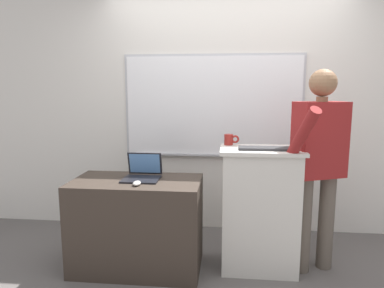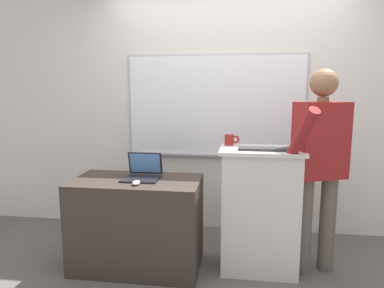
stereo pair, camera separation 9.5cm
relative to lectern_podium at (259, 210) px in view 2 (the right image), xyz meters
The scene contains 8 objects.
back_wall 1.26m from the lectern_podium, 108.78° to the left, with size 6.40×0.17×2.74m.
lectern_podium is the anchor object (origin of this frame).
side_desk 1.04m from the lectern_podium, behind, with size 1.07×0.58×0.77m.
person_presenter 0.64m from the lectern_podium, ahead, with size 0.58×0.65×1.68m.
laptop 1.04m from the lectern_podium, behind, with size 0.30×0.30×0.21m.
wireless_keyboard 0.53m from the lectern_podium, 69.15° to the right, with size 0.42×0.15×0.02m.
computer_mouse_by_laptop 1.05m from the lectern_podium, 165.38° to the right, with size 0.06×0.10×0.03m.
coffee_mug 0.64m from the lectern_podium, 149.67° to the left, with size 0.13×0.08×0.09m.
Camera 2 is at (0.11, -2.32, 1.52)m, focal length 32.00 mm.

